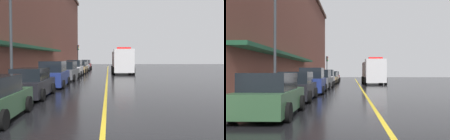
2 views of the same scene
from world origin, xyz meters
The scene contains 18 objects.
ground_plane centered at (0.00, 25.00, 0.00)m, with size 112.00×112.00×0.00m, color black.
sidewalk_left centered at (-6.20, 25.00, 0.07)m, with size 2.40×70.00×0.15m, color #ADA8A0.
lane_center_stripe centered at (0.00, 25.00, 0.00)m, with size 0.16×70.00×0.01m, color gold.
brick_building_left centered at (-13.02, 24.00, 7.71)m, with size 12.42×64.00×15.41m.
parked_car_0 centered at (-3.91, 1.18, 0.74)m, with size 2.04×4.26×1.56m.
parked_car_1 centered at (-4.04, 6.40, 0.76)m, with size 2.03×4.39×1.62m.
parked_car_2 centered at (-3.93, 11.58, 0.89)m, with size 2.08×4.66×1.93m.
parked_car_3 centered at (-3.87, 17.41, 0.85)m, with size 2.11×4.57×1.82m.
parked_car_4 centered at (-3.91, 23.34, 0.88)m, with size 1.97×4.77×1.91m.
parked_car_5 centered at (-3.87, 28.63, 0.76)m, with size 2.20×4.44×1.61m.
parked_car_6 centered at (-4.02, 33.81, 0.83)m, with size 2.20×4.17×1.77m.
parked_car_7 centered at (-4.00, 39.75, 0.84)m, with size 1.96×4.60×1.80m.
box_truck centered at (2.03, 28.02, 1.67)m, with size 2.97×8.10×3.51m.
parking_meter_0 centered at (-5.35, 35.56, 1.06)m, with size 0.14×0.18×1.33m.
parking_meter_1 centered at (-5.35, 19.23, 1.06)m, with size 0.14×0.18×1.33m.
parking_meter_2 centered at (-5.35, 3.23, 1.06)m, with size 0.14×0.18×1.33m.
street_lamp_left centered at (-5.95, 8.59, 4.40)m, with size 0.44×0.44×6.94m.
traffic_light_near centered at (-5.29, 38.31, 3.16)m, with size 0.38×0.36×4.30m.
Camera 2 is at (-1.01, -8.19, 1.57)m, focal length 42.07 mm.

